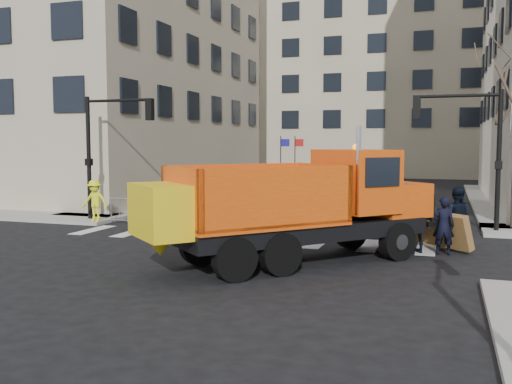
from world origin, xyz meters
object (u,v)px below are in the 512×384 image
(plow_truck, at_px, (294,203))
(newspaper_box, at_px, (370,218))
(cop_c, at_px, (417,224))
(worker, at_px, (95,201))
(cop_a, at_px, (443,226))
(cop_b, at_px, (456,218))

(plow_truck, bearing_deg, newspaper_box, 27.01)
(cop_c, bearing_deg, worker, -39.05)
(plow_truck, height_order, cop_c, plow_truck)
(newspaper_box, bearing_deg, cop_a, -20.77)
(plow_truck, distance_m, cop_a, 4.92)
(cop_a, bearing_deg, plow_truck, 28.10)
(cop_b, distance_m, worker, 14.31)
(cop_a, height_order, newspaper_box, cop_a)
(cop_a, relative_size, newspaper_box, 1.63)
(cop_a, height_order, cop_b, cop_b)
(newspaper_box, bearing_deg, cop_b, -2.36)
(worker, bearing_deg, newspaper_box, -2.19)
(cop_b, relative_size, worker, 1.17)
(cop_b, height_order, cop_c, cop_b)
(plow_truck, xyz_separation_m, cop_b, (4.39, 3.81, -0.72))
(cop_a, bearing_deg, cop_c, -6.45)
(plow_truck, relative_size, newspaper_box, 8.35)
(plow_truck, distance_m, worker, 11.03)
(worker, bearing_deg, cop_b, -8.53)
(cop_c, relative_size, newspaper_box, 1.63)
(plow_truck, relative_size, cop_b, 4.53)
(cop_b, height_order, worker, cop_b)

